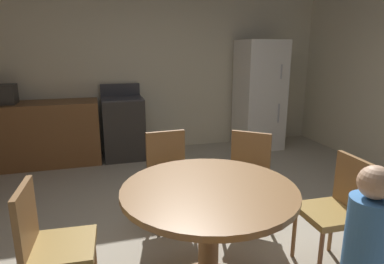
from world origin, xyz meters
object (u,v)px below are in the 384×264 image
at_px(oven_range, 123,127).
at_px(dining_table, 209,210).
at_px(chair_north, 169,172).
at_px(refrigerator, 259,95).
at_px(chair_west, 49,242).
at_px(chair_northeast, 247,173).
at_px(chair_east, 338,206).
at_px(person_child, 364,258).

relative_size(oven_range, dining_table, 0.95).
relative_size(dining_table, chair_north, 1.33).
bearing_deg(refrigerator, dining_table, -122.34).
relative_size(refrigerator, chair_west, 2.02).
bearing_deg(refrigerator, oven_range, 178.61).
height_order(oven_range, refrigerator, refrigerator).
xyz_separation_m(refrigerator, chair_northeast, (-1.27, -2.25, -0.38)).
bearing_deg(chair_northeast, oven_range, -117.67).
distance_m(chair_east, chair_north, 1.48).
bearing_deg(dining_table, refrigerator, 57.66).
bearing_deg(dining_table, chair_northeast, 50.05).
relative_size(chair_northeast, person_child, 0.80).
xyz_separation_m(chair_northeast, chair_west, (-1.65, -0.71, 0.00)).
distance_m(chair_northeast, person_child, 1.46).
distance_m(dining_table, chair_east, 1.01).
relative_size(oven_range, chair_east, 1.26).
bearing_deg(refrigerator, chair_north, -134.20).
height_order(refrigerator, dining_table, refrigerator).
bearing_deg(chair_west, person_child, -21.51).
distance_m(refrigerator, person_child, 3.95).
bearing_deg(dining_table, oven_range, 95.68).
distance_m(refrigerator, chair_northeast, 2.62).
height_order(dining_table, chair_northeast, chair_northeast).
xyz_separation_m(chair_east, chair_north, (-1.05, 1.04, 0.00)).
distance_m(dining_table, chair_north, 1.01).
bearing_deg(oven_range, refrigerator, -1.39).
bearing_deg(person_child, oven_range, -27.97).
height_order(oven_range, dining_table, oven_range).
height_order(oven_range, chair_north, oven_range).
relative_size(chair_west, person_child, 0.80).
bearing_deg(chair_northeast, dining_table, -0.00).
xyz_separation_m(oven_range, chair_northeast, (0.95, -2.31, 0.03)).
height_order(chair_east, person_child, person_child).
distance_m(chair_north, person_child, 1.82).
height_order(dining_table, person_child, person_child).
distance_m(refrigerator, chair_north, 2.85).
distance_m(refrigerator, chair_east, 3.21).
bearing_deg(chair_east, refrigerator, -104.61).
height_order(oven_range, chair_east, oven_range).
bearing_deg(person_child, chair_north, -20.18).
relative_size(chair_northeast, chair_north, 1.00).
xyz_separation_m(refrigerator, chair_west, (-2.92, -2.96, -0.38)).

